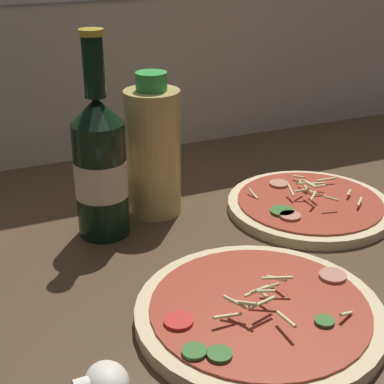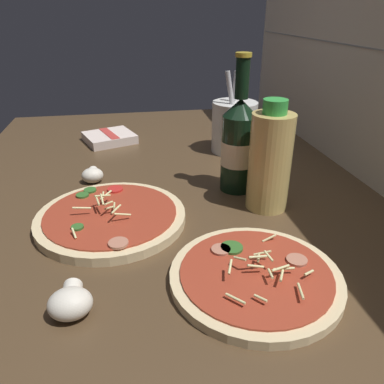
# 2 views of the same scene
# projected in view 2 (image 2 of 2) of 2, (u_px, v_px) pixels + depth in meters

# --- Properties ---
(counter_slab) EXTENTS (1.60, 0.90, 0.03)m
(counter_slab) POSITION_uv_depth(u_px,v_px,m) (168.00, 226.00, 0.69)
(counter_slab) COLOR #4C3823
(counter_slab) RESTS_ON ground
(pizza_near) EXTENTS (0.27, 0.27, 0.05)m
(pizza_near) POSITION_uv_depth(u_px,v_px,m) (111.00, 217.00, 0.68)
(pizza_near) COLOR beige
(pizza_near) RESTS_ON counter_slab
(pizza_far) EXTENTS (0.24, 0.24, 0.04)m
(pizza_far) POSITION_uv_depth(u_px,v_px,m) (255.00, 276.00, 0.53)
(pizza_far) COLOR beige
(pizza_far) RESTS_ON counter_slab
(beer_bottle) EXTENTS (0.07, 0.07, 0.28)m
(beer_bottle) POSITION_uv_depth(u_px,v_px,m) (239.00, 144.00, 0.76)
(beer_bottle) COLOR black
(beer_bottle) RESTS_ON counter_slab
(oil_bottle) EXTENTS (0.08, 0.08, 0.21)m
(oil_bottle) POSITION_uv_depth(u_px,v_px,m) (270.00, 161.00, 0.69)
(oil_bottle) COLOR #D6B766
(oil_bottle) RESTS_ON counter_slab
(mushroom_left) EXTENTS (0.06, 0.06, 0.04)m
(mushroom_left) POSITION_uv_depth(u_px,v_px,m) (70.00, 302.00, 0.47)
(mushroom_left) COLOR white
(mushroom_left) RESTS_ON counter_slab
(mushroom_right) EXTENTS (0.05, 0.05, 0.03)m
(mushroom_right) POSITION_uv_depth(u_px,v_px,m) (93.00, 175.00, 0.83)
(mushroom_right) COLOR white
(mushroom_right) RESTS_ON counter_slab
(utensil_crock) EXTENTS (0.12, 0.12, 0.21)m
(utensil_crock) POSITION_uv_depth(u_px,v_px,m) (234.00, 127.00, 0.99)
(utensil_crock) COLOR silver
(utensil_crock) RESTS_ON counter_slab
(dish_towel) EXTENTS (0.16, 0.16, 0.03)m
(dish_towel) POSITION_uv_depth(u_px,v_px,m) (109.00, 138.00, 1.08)
(dish_towel) COLOR beige
(dish_towel) RESTS_ON counter_slab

